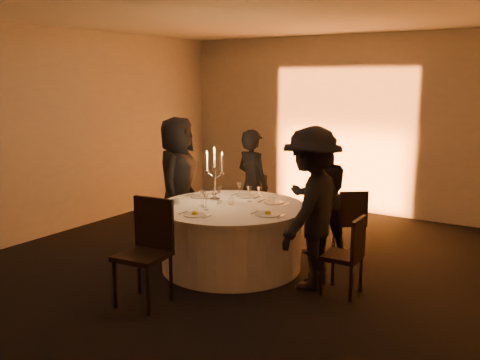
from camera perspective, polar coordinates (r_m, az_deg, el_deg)
The scene contains 32 objects.
floor at distance 6.63m, azimuth -0.94°, elevation -9.23°, with size 7.00×7.00×0.00m, color black.
ceiling at distance 6.27m, azimuth -1.03°, elevation 17.49°, with size 7.00×7.00×0.00m, color silver.
wall_back at distance 9.38m, azimuth 10.91°, elevation 5.89°, with size 7.00×7.00×0.00m, color #A7A29B.
wall_left at distance 8.30m, azimuth -18.62°, elevation 4.91°, with size 7.00×7.00×0.00m, color #A7A29B.
uplighter_fixture at distance 9.34m, azimuth 9.92°, elevation -3.13°, with size 0.25×0.12×0.10m, color black.
banquet_table at distance 6.51m, azimuth -0.95°, elevation -6.05°, with size 1.80×1.80×0.77m.
chair_left at distance 7.67m, azimuth -6.08°, elevation -2.18°, with size 0.59×0.59×0.99m.
chair_back_left at distance 8.13m, azimuth 2.36°, elevation -1.90°, with size 0.47×0.47×0.87m.
chair_back_right at distance 7.14m, azimuth 11.75°, elevation -4.00°, with size 0.52×0.52×0.85m.
chair_right at distance 5.78m, azimuth 11.52°, elevation -7.51°, with size 0.39×0.38×0.85m.
chair_front at distance 5.55m, azimuth -9.84°, elevation -6.78°, with size 0.52×0.52×1.07m.
guest_left at distance 7.47m, azimuth -6.69°, elevation -0.02°, with size 0.86×0.56×1.76m, color black.
guest_back_left at distance 7.54m, azimuth 1.35°, elevation -0.54°, with size 0.57×0.38×1.57m, color black.
guest_back_right at distance 6.97m, azimuth 8.59°, elevation -1.55°, with size 0.77×0.60×1.59m, color black.
guest_right at distance 5.85m, azimuth 7.62°, elevation -2.98°, with size 1.15×0.66×1.77m, color black.
plate_left at distance 6.89m, azimuth -4.24°, elevation -1.74°, with size 0.36×0.27×0.01m.
plate_back_left at distance 6.89m, azimuth 0.60°, elevation -1.72°, with size 0.36×0.26×0.01m.
plate_back_right at distance 6.56m, azimuth 3.62°, elevation -2.38°, with size 0.35×0.24×0.01m.
plate_right at distance 5.97m, azimuth 2.98°, elevation -3.59°, with size 0.36×0.28×0.08m.
plate_front at distance 5.97m, azimuth -4.85°, elevation -3.61°, with size 0.36×0.25×0.08m.
coffee_cup at distance 6.55m, azimuth -6.82°, elevation -2.26°, with size 0.11×0.11×0.07m.
candelabra at distance 6.65m, azimuth -2.73°, elevation -0.18°, with size 0.28×0.14×0.67m.
wine_glass_a at distance 6.59m, azimuth 1.03°, elevation -1.14°, with size 0.07×0.07×0.19m.
wine_glass_b at distance 6.60m, azimuth -2.15°, elevation -1.12°, with size 0.07×0.07×0.19m.
wine_glass_c at distance 6.17m, azimuth -3.65°, elevation -1.97°, with size 0.07×0.07×0.19m.
wine_glass_d at distance 6.29m, azimuth -3.92°, elevation -1.72°, with size 0.07×0.07×0.19m.
wine_glass_e at distance 6.82m, azimuth -0.06°, elevation -0.73°, with size 0.07×0.07×0.19m.
wine_glass_f at distance 6.39m, azimuth -4.13°, elevation -1.55°, with size 0.07×0.07×0.19m.
wine_glass_g at distance 6.54m, azimuth 2.12°, elevation -1.23°, with size 0.07×0.07×0.19m.
wine_glass_h at distance 6.47m, azimuth -2.32°, elevation -1.36°, with size 0.07×0.07×0.19m.
tumbler_a at distance 6.44m, azimuth -0.96°, elevation -2.25°, with size 0.07×0.07×0.09m, color white.
tumbler_b at distance 6.45m, azimuth 3.41°, elevation -2.26°, with size 0.07×0.07×0.09m, color white.
Camera 1 is at (3.42, -5.20, 2.27)m, focal length 40.00 mm.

